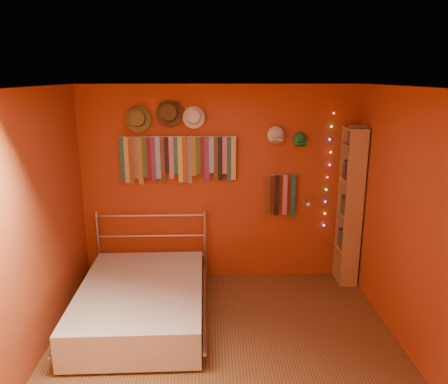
{
  "coord_description": "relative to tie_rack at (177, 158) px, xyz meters",
  "views": [
    {
      "loc": [
        -0.13,
        -3.63,
        2.6
      ],
      "look_at": [
        0.02,
        0.9,
        1.38
      ],
      "focal_mm": 35.0,
      "sensor_mm": 36.0,
      "label": 1
    }
  ],
  "objects": [
    {
      "name": "ground",
      "position": [
        0.53,
        -1.68,
        -1.62
      ],
      "size": [
        3.5,
        3.5,
        0.0
      ],
      "primitive_type": "plane",
      "color": "brown",
      "rests_on": "ground"
    },
    {
      "name": "right_wall",
      "position": [
        2.28,
        -1.68,
        -0.37
      ],
      "size": [
        0.02,
        3.5,
        2.5
      ],
      "primitive_type": "cube",
      "color": "#993F18",
      "rests_on": "ground"
    },
    {
      "name": "bed",
      "position": [
        -0.35,
        -1.01,
        -1.4
      ],
      "size": [
        1.43,
        1.94,
        0.93
      ],
      "rotation": [
        0.0,
        0.0,
        0.01
      ],
      "color": "silver",
      "rests_on": "ground"
    },
    {
      "name": "fedora_white",
      "position": [
        0.21,
        -0.03,
        0.5
      ],
      "size": [
        0.27,
        0.15,
        0.26
      ],
      "rotation": [
        1.36,
        0.0,
        0.0
      ],
      "color": "white",
      "rests_on": "back_wall"
    },
    {
      "name": "back_wall",
      "position": [
        0.53,
        0.07,
        -0.37
      ],
      "size": [
        3.5,
        0.02,
        2.5
      ],
      "primitive_type": "cube",
      "color": "#993F18",
      "rests_on": "ground"
    },
    {
      "name": "reading_lamp",
      "position": [
        1.61,
        -0.19,
        -0.55
      ],
      "size": [
        0.08,
        0.33,
        0.1
      ],
      "color": "silver",
      "rests_on": "back_wall"
    },
    {
      "name": "fedora_olive",
      "position": [
        -0.46,
        -0.03,
        0.48
      ],
      "size": [
        0.31,
        0.17,
        0.31
      ],
      "rotation": [
        1.36,
        0.0,
        0.0
      ],
      "color": "olive",
      "rests_on": "back_wall"
    },
    {
      "name": "cap_white",
      "position": [
        1.21,
        0.01,
        0.27
      ],
      "size": [
        0.2,
        0.25,
        0.2
      ],
      "color": "silver",
      "rests_on": "back_wall"
    },
    {
      "name": "fairy_lights",
      "position": [
        1.9,
        0.03,
        -0.19
      ],
      "size": [
        0.06,
        0.02,
        1.47
      ],
      "color": "#FF3333",
      "rests_on": "back_wall"
    },
    {
      "name": "small_tie_rack",
      "position": [
        1.3,
        0.0,
        -0.48
      ],
      "size": [
        0.4,
        0.03,
        0.57
      ],
      "color": "silver",
      "rests_on": "back_wall"
    },
    {
      "name": "ceiling",
      "position": [
        0.53,
        -1.68,
        0.88
      ],
      "size": [
        3.5,
        3.5,
        0.02
      ],
      "primitive_type": "cube",
      "color": "white",
      "rests_on": "back_wall"
    },
    {
      "name": "bookshelf",
      "position": [
        2.19,
        -0.15,
        -0.6
      ],
      "size": [
        0.25,
        0.34,
        2.0
      ],
      "color": "#AB844D",
      "rests_on": "ground"
    },
    {
      "name": "tie_rack",
      "position": [
        0.0,
        0.0,
        0.0
      ],
      "size": [
        1.45,
        0.03,
        0.6
      ],
      "color": "silver",
      "rests_on": "back_wall"
    },
    {
      "name": "left_wall",
      "position": [
        -1.22,
        -1.68,
        -0.37
      ],
      "size": [
        0.02,
        3.5,
        2.5
      ],
      "primitive_type": "cube",
      "color": "#993F18",
      "rests_on": "ground"
    },
    {
      "name": "fedora_brown",
      "position": [
        -0.08,
        -0.04,
        0.54
      ],
      "size": [
        0.33,
        0.18,
        0.32
      ],
      "rotation": [
        1.36,
        0.0,
        0.0
      ],
      "color": "#4F371C",
      "rests_on": "back_wall"
    },
    {
      "name": "cap_green",
      "position": [
        1.51,
        0.01,
        0.21
      ],
      "size": [
        0.17,
        0.22,
        0.17
      ],
      "color": "#1B7D37",
      "rests_on": "back_wall"
    }
  ]
}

